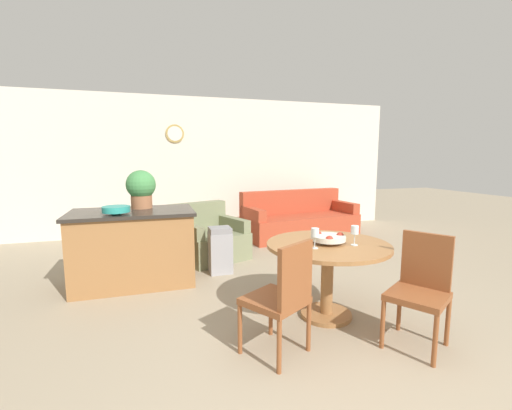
# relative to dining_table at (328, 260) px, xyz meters

# --- Properties ---
(ground_plane) EXTENTS (24.00, 24.00, 0.00)m
(ground_plane) POSITION_rel_dining_table_xyz_m (-0.39, -1.06, -0.56)
(ground_plane) COLOR gray
(wall_back) EXTENTS (8.00, 0.09, 2.70)m
(wall_back) POSITION_rel_dining_table_xyz_m (-0.39, 4.19, 0.79)
(wall_back) COLOR silver
(wall_back) RESTS_ON ground_plane
(dining_table) EXTENTS (1.16, 1.16, 0.72)m
(dining_table) POSITION_rel_dining_table_xyz_m (0.00, 0.00, 0.00)
(dining_table) COLOR #9E6B3D
(dining_table) RESTS_ON ground_plane
(dining_chair_near_left) EXTENTS (0.58, 0.58, 0.91)m
(dining_chair_near_left) POSITION_rel_dining_table_xyz_m (-0.65, -0.49, -0.06)
(dining_chair_near_left) COLOR brown
(dining_chair_near_left) RESTS_ON ground_plane
(dining_chair_near_right) EXTENTS (0.58, 0.58, 0.91)m
(dining_chair_near_right) POSITION_rel_dining_table_xyz_m (0.49, -0.65, -0.06)
(dining_chair_near_right) COLOR brown
(dining_chair_near_right) RESTS_ON ground_plane
(fruit_bowl) EXTENTS (0.32, 0.32, 0.10)m
(fruit_bowl) POSITION_rel_dining_table_xyz_m (0.00, -0.00, 0.22)
(fruit_bowl) COLOR silver
(fruit_bowl) RESTS_ON dining_table
(wine_glass_left) EXTENTS (0.07, 0.07, 0.18)m
(wine_glass_left) POSITION_rel_dining_table_xyz_m (-0.20, -0.12, 0.30)
(wine_glass_left) COLOR silver
(wine_glass_left) RESTS_ON dining_table
(wine_glass_right) EXTENTS (0.07, 0.07, 0.18)m
(wine_glass_right) POSITION_rel_dining_table_xyz_m (0.19, -0.13, 0.30)
(wine_glass_right) COLOR silver
(wine_glass_right) RESTS_ON dining_table
(kitchen_island) EXTENTS (1.42, 0.83, 0.90)m
(kitchen_island) POSITION_rel_dining_table_xyz_m (-1.79, 1.48, -0.11)
(kitchen_island) COLOR #9E6B3D
(kitchen_island) RESTS_ON ground_plane
(teal_bowl) EXTENTS (0.30, 0.30, 0.09)m
(teal_bowl) POSITION_rel_dining_table_xyz_m (-1.95, 1.27, 0.39)
(teal_bowl) COLOR teal
(teal_bowl) RESTS_ON kitchen_island
(potted_plant) EXTENTS (0.36, 0.36, 0.47)m
(potted_plant) POSITION_rel_dining_table_xyz_m (-1.68, 1.67, 0.59)
(potted_plant) COLOR #A36642
(potted_plant) RESTS_ON kitchen_island
(trash_bin) EXTENTS (0.29, 0.27, 0.61)m
(trash_bin) POSITION_rel_dining_table_xyz_m (-0.72, 1.56, -0.26)
(trash_bin) COLOR #9E9EA3
(trash_bin) RESTS_ON ground_plane
(couch) EXTENTS (2.28, 1.18, 0.87)m
(couch) POSITION_rel_dining_table_xyz_m (1.16, 3.21, -0.27)
(couch) COLOR #B24228
(couch) RESTS_ON ground_plane
(armchair) EXTENTS (1.19, 1.19, 0.82)m
(armchair) POSITION_rel_dining_table_xyz_m (-0.76, 2.30, -0.28)
(armchair) COLOR #7A7F5B
(armchair) RESTS_ON ground_plane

